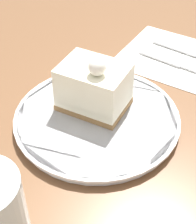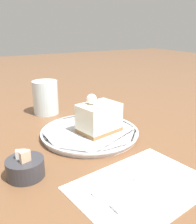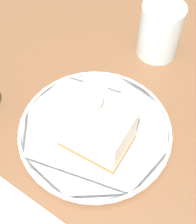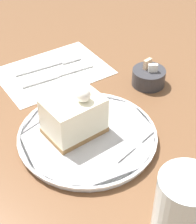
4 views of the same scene
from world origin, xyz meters
name	(u,v)px [view 4 (image 4 of 4)]	position (x,y,z in m)	size (l,w,h in m)	color
ground_plane	(101,135)	(0.00, 0.00, 0.00)	(4.00, 4.00, 0.00)	brown
plate	(87,136)	(0.00, -0.03, 0.01)	(0.26, 0.26, 0.02)	white
cake_slice	(74,116)	(-0.02, -0.05, 0.05)	(0.10, 0.12, 0.10)	olive
napkin	(53,71)	(-0.24, -0.01, 0.00)	(0.21, 0.27, 0.00)	white
fork	(54,64)	(-0.27, 0.00, 0.00)	(0.03, 0.17, 0.00)	silver
knife	(51,77)	(-0.22, -0.02, 0.01)	(0.02, 0.18, 0.00)	silver
sugar_bowl	(149,77)	(-0.11, 0.17, 0.02)	(0.07, 0.07, 0.06)	#333338
drinking_glass	(183,207)	(0.23, 0.01, 0.05)	(0.08, 0.08, 0.11)	silver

